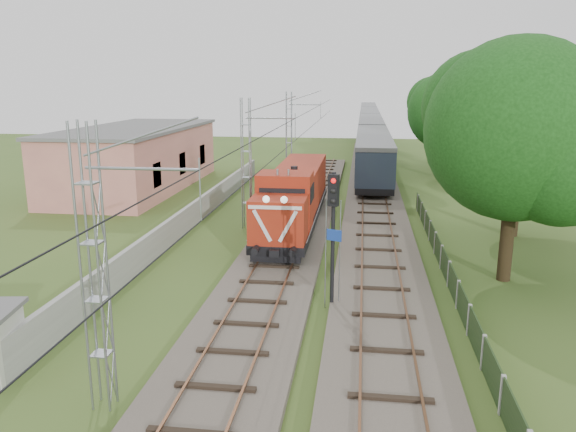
# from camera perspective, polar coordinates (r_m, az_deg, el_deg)

# --- Properties ---
(ground) EXTENTS (140.00, 140.00, 0.00)m
(ground) POSITION_cam_1_polar(r_m,az_deg,el_deg) (23.54, -2.84, -8.82)
(ground) COLOR #3B5821
(ground) RESTS_ON ground
(track_main) EXTENTS (4.20, 70.00, 0.45)m
(track_main) POSITION_cam_1_polar(r_m,az_deg,el_deg) (29.99, -0.44, -3.46)
(track_main) COLOR #6B6054
(track_main) RESTS_ON ground
(track_side) EXTENTS (4.20, 80.00, 0.45)m
(track_side) POSITION_cam_1_polar(r_m,az_deg,el_deg) (42.33, 8.75, 1.43)
(track_side) COLOR #6B6054
(track_side) RESTS_ON ground
(catenary) EXTENTS (3.31, 70.00, 8.00)m
(catenary) POSITION_cam_1_polar(r_m,az_deg,el_deg) (34.47, -4.17, 5.33)
(catenary) COLOR gray
(catenary) RESTS_ON ground
(boundary_wall) EXTENTS (0.25, 40.00, 1.50)m
(boundary_wall) POSITION_cam_1_polar(r_m,az_deg,el_deg) (35.96, -9.63, 0.17)
(boundary_wall) COLOR #9E9E99
(boundary_wall) RESTS_ON ground
(station_building) EXTENTS (8.40, 20.40, 5.22)m
(station_building) POSITION_cam_1_polar(r_m,az_deg,el_deg) (49.62, -15.10, 5.76)
(station_building) COLOR tan
(station_building) RESTS_ON ground
(fence) EXTENTS (0.12, 32.00, 1.20)m
(fence) POSITION_cam_1_polar(r_m,az_deg,el_deg) (26.10, 16.03, -5.67)
(fence) COLOR black
(fence) RESTS_ON ground
(locomotive) EXTENTS (2.85, 16.25, 4.13)m
(locomotive) POSITION_cam_1_polar(r_m,az_deg,el_deg) (34.33, 0.72, 2.12)
(locomotive) COLOR black
(locomotive) RESTS_ON ground
(coach_rake) EXTENTS (3.08, 91.80, 3.56)m
(coach_rake) POSITION_cam_1_polar(r_m,az_deg,el_deg) (87.54, 8.30, 9.21)
(coach_rake) COLOR black
(coach_rake) RESTS_ON ground
(signal_post) EXTENTS (0.59, 0.48, 5.58)m
(signal_post) POSITION_cam_1_polar(r_m,az_deg,el_deg) (21.73, 4.61, -0.13)
(signal_post) COLOR black
(signal_post) RESTS_ON ground
(tree_a) EXTENTS (8.41, 8.01, 10.91)m
(tree_a) POSITION_cam_1_polar(r_m,az_deg,el_deg) (26.58, 22.46, 7.90)
(tree_a) COLOR #352815
(tree_a) RESTS_ON ground
(tree_b) EXTENTS (8.06, 7.68, 10.45)m
(tree_b) POSITION_cam_1_polar(r_m,az_deg,el_deg) (34.94, 22.86, 8.51)
(tree_b) COLOR #352815
(tree_b) RESTS_ON ground
(tree_c) EXTENTS (7.61, 7.25, 9.87)m
(tree_c) POSITION_cam_1_polar(r_m,az_deg,el_deg) (54.71, 15.96, 10.11)
(tree_c) COLOR #352815
(tree_c) RESTS_ON ground
(tree_d) EXTENTS (7.36, 7.01, 9.54)m
(tree_d) POSITION_cam_1_polar(r_m,az_deg,el_deg) (62.33, 16.06, 10.27)
(tree_d) COLOR #352815
(tree_d) RESTS_ON ground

